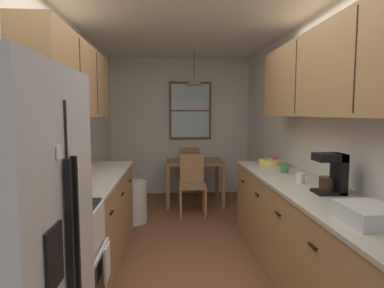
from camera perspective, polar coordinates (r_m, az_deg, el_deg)
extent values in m
plane|color=brown|center=(3.80, -0.68, -18.27)|extent=(12.00, 12.00, 0.00)
cube|color=silver|center=(3.67, -22.28, 1.09)|extent=(0.10, 9.00, 2.55)
cube|color=silver|center=(3.81, 20.01, 1.32)|extent=(0.10, 9.00, 2.55)
cube|color=silver|center=(6.13, -2.14, 3.09)|extent=(4.40, 0.10, 2.55)
cube|color=white|center=(3.64, -0.73, 22.44)|extent=(4.40, 9.00, 0.08)
cube|color=black|center=(1.55, -19.62, -22.59)|extent=(0.02, 0.02, 1.10)
cube|color=black|center=(1.27, -23.28, -18.06)|extent=(0.01, 0.15, 0.22)
cube|color=beige|center=(1.51, -19.44, -4.89)|extent=(0.01, 0.05, 0.07)
cube|color=white|center=(1.26, -22.62, -1.36)|extent=(0.01, 0.04, 0.05)
cube|color=white|center=(2.42, -24.38, -21.52)|extent=(0.62, 0.63, 0.90)
cube|color=black|center=(2.35, -16.50, -22.93)|extent=(0.01, 0.44, 0.30)
cube|color=silver|center=(2.25, -16.00, -18.26)|extent=(0.02, 0.51, 0.02)
cube|color=black|center=(2.25, -24.85, -10.99)|extent=(0.59, 0.60, 0.02)
cylinder|color=#2D2D2D|center=(2.18, -29.69, -11.34)|extent=(0.15, 0.15, 0.01)
cylinder|color=#2D2D2D|center=(2.42, -26.82, -9.55)|extent=(0.15, 0.15, 0.01)
cylinder|color=#2D2D2D|center=(2.08, -22.56, -11.86)|extent=(0.15, 0.15, 0.01)
cylinder|color=#2D2D2D|center=(2.33, -20.36, -9.89)|extent=(0.15, 0.15, 0.01)
cube|color=black|center=(2.21, -28.54, 7.62)|extent=(0.38, 0.58, 0.33)
cube|color=black|center=(2.09, -24.31, 7.97)|extent=(0.01, 0.35, 0.21)
cube|color=#2D2D33|center=(2.33, -22.12, 7.74)|extent=(0.01, 0.12, 0.21)
cube|color=#A87A4C|center=(3.56, -17.22, -12.68)|extent=(0.60, 1.90, 0.87)
cube|color=#B7B2A3|center=(3.45, -17.43, -5.54)|extent=(0.63, 1.92, 0.03)
cube|color=black|center=(2.83, -14.06, -11.74)|extent=(0.02, 0.10, 0.01)
cube|color=black|center=(3.43, -12.20, -8.64)|extent=(0.02, 0.10, 0.01)
cube|color=black|center=(4.04, -10.92, -6.47)|extent=(0.02, 0.10, 0.01)
cube|color=#A87A4C|center=(3.39, -20.44, 10.58)|extent=(0.32, 2.00, 0.72)
cube|color=#2D2319|center=(3.03, -19.22, 11.27)|extent=(0.01, 0.01, 0.66)
cube|color=#2D2319|center=(3.67, -16.48, 10.28)|extent=(0.01, 0.01, 0.66)
cube|color=#A87A4C|center=(3.00, 20.74, -16.26)|extent=(0.60, 3.23, 0.87)
cube|color=#B7B2A3|center=(2.87, 21.05, -7.86)|extent=(0.63, 3.25, 0.03)
cube|color=black|center=(2.24, 20.61, -16.62)|extent=(0.02, 0.10, 0.01)
cube|color=black|center=(2.80, 15.00, -11.92)|extent=(0.02, 0.10, 0.01)
cube|color=black|center=(3.40, 11.42, -8.77)|extent=(0.02, 0.10, 0.01)
cube|color=black|center=(4.01, 8.95, -6.54)|extent=(0.02, 0.10, 0.01)
cube|color=#A87A4C|center=(2.84, 24.80, 11.82)|extent=(0.32, 2.93, 0.73)
cube|color=#2D2319|center=(2.34, 27.04, 13.19)|extent=(0.01, 0.01, 0.67)
cube|color=#2D2319|center=(3.20, 17.94, 11.26)|extent=(0.01, 0.01, 0.67)
cube|color=olive|center=(5.45, 0.39, -3.15)|extent=(0.95, 0.78, 0.03)
cube|color=olive|center=(5.14, -4.31, -7.82)|extent=(0.06, 0.06, 0.70)
cube|color=olive|center=(5.21, 5.63, -7.64)|extent=(0.06, 0.06, 0.70)
cube|color=olive|center=(5.85, -4.28, -6.18)|extent=(0.06, 0.06, 0.70)
cube|color=olive|center=(5.92, 4.45, -6.06)|extent=(0.06, 0.06, 0.70)
cube|color=#A87A4C|center=(4.83, 0.09, -7.43)|extent=(0.40, 0.40, 0.04)
cube|color=#A87A4C|center=(4.97, -0.04, -4.43)|extent=(0.37, 0.04, 0.45)
cylinder|color=#A87A4C|center=(4.73, 2.46, -10.66)|extent=(0.04, 0.04, 0.43)
cylinder|color=#A87A4C|center=(4.71, -2.03, -10.73)|extent=(0.04, 0.04, 0.43)
cylinder|color=#A87A4C|center=(5.08, 2.04, -9.52)|extent=(0.04, 0.04, 0.43)
cylinder|color=#A87A4C|center=(5.06, -2.12, -9.58)|extent=(0.04, 0.04, 0.43)
cube|color=#A87A4C|center=(6.15, -0.69, -4.64)|extent=(0.44, 0.44, 0.04)
cube|color=#A87A4C|center=(5.93, -0.41, -2.81)|extent=(0.37, 0.07, 0.45)
cylinder|color=#A87A4C|center=(6.34, -2.58, -6.48)|extent=(0.04, 0.04, 0.43)
cylinder|color=#A87A4C|center=(6.40, 0.68, -6.38)|extent=(0.04, 0.04, 0.43)
cylinder|color=#A87A4C|center=(5.99, -2.14, -7.20)|extent=(0.04, 0.04, 0.43)
cylinder|color=#A87A4C|center=(6.05, 1.31, -7.07)|extent=(0.04, 0.04, 0.43)
cylinder|color=black|center=(5.44, 0.40, 13.85)|extent=(0.01, 0.01, 0.45)
cone|color=#B7B2A8|center=(5.41, 0.39, 10.94)|extent=(0.32, 0.32, 0.10)
sphere|color=white|center=(5.41, 0.39, 11.15)|extent=(0.06, 0.06, 0.06)
cube|color=brown|center=(6.06, -0.31, 5.95)|extent=(0.79, 0.04, 1.07)
cube|color=silver|center=(6.05, -0.30, 5.95)|extent=(0.71, 0.01, 0.99)
cube|color=brown|center=(6.05, -0.30, 5.95)|extent=(0.71, 0.02, 0.03)
cylinder|color=silver|center=(4.64, -10.21, -10.09)|extent=(0.35, 0.35, 0.58)
cylinder|color=#265999|center=(2.70, -21.28, -6.39)|extent=(0.13, 0.13, 0.18)
cylinder|color=white|center=(2.68, -21.35, -4.33)|extent=(0.13, 0.13, 0.02)
cube|color=white|center=(2.44, -14.86, -19.60)|extent=(0.02, 0.16, 0.24)
cube|color=black|center=(2.77, 23.08, -7.85)|extent=(0.22, 0.18, 0.02)
cube|color=black|center=(2.78, 24.67, -4.78)|extent=(0.06, 0.18, 0.32)
cube|color=black|center=(2.72, 23.29, -2.19)|extent=(0.22, 0.18, 0.06)
cylinder|color=#331E14|center=(2.74, 22.75, -6.52)|extent=(0.11, 0.11, 0.11)
cylinder|color=#3F7F4C|center=(3.56, 16.13, -4.08)|extent=(0.08, 0.08, 0.10)
torus|color=#3F7F4C|center=(3.58, 16.94, -3.97)|extent=(0.05, 0.01, 0.05)
cylinder|color=white|center=(3.07, 18.72, -5.73)|extent=(0.07, 0.07, 0.09)
torus|color=white|center=(3.09, 19.54, -5.61)|extent=(0.05, 0.01, 0.05)
cylinder|color=#E5D14C|center=(4.08, 13.66, -3.12)|extent=(0.27, 0.27, 0.06)
cylinder|color=black|center=(4.08, 13.67, -2.91)|extent=(0.22, 0.22, 0.03)
sphere|color=red|center=(4.10, 14.45, -2.63)|extent=(0.06, 0.06, 0.06)
sphere|color=green|center=(4.07, 12.82, -2.67)|extent=(0.06, 0.06, 0.06)
cube|color=silver|center=(2.14, 28.97, -10.89)|extent=(0.28, 0.34, 0.10)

